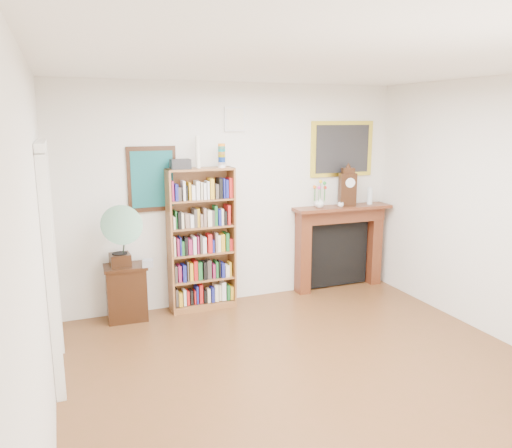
{
  "coord_description": "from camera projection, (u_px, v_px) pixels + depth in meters",
  "views": [
    {
      "loc": [
        -2.08,
        -3.49,
        2.36
      ],
      "look_at": [
        -0.06,
        1.6,
        1.2
      ],
      "focal_mm": 35.0,
      "sensor_mm": 36.0,
      "label": 1
    }
  ],
  "objects": [
    {
      "name": "cd_stack",
      "position": [
        148.0,
        263.0,
        5.8
      ],
      "size": [
        0.14,
        0.14,
        0.08
      ],
      "primitive_type": "cube",
      "rotation": [
        0.0,
        0.0,
        -0.21
      ],
      "color": "#B9B9C6",
      "rests_on": "side_cabinet"
    },
    {
      "name": "bottle_left",
      "position": [
        370.0,
        196.0,
        6.96
      ],
      "size": [
        0.07,
        0.07,
        0.24
      ],
      "primitive_type": "cylinder",
      "color": "silver",
      "rests_on": "fireplace"
    },
    {
      "name": "flower_vase",
      "position": [
        319.0,
        203.0,
        6.7
      ],
      "size": [
        0.17,
        0.17,
        0.14
      ],
      "primitive_type": "imported",
      "rotation": [
        0.0,
        0.0,
        0.41
      ],
      "color": "silver",
      "rests_on": "fireplace"
    },
    {
      "name": "side_cabinet",
      "position": [
        127.0,
        293.0,
        5.92
      ],
      "size": [
        0.5,
        0.38,
        0.67
      ],
      "primitive_type": "cube",
      "rotation": [
        0.0,
        0.0,
        -0.04
      ],
      "color": "black",
      "rests_on": "floor"
    },
    {
      "name": "teacup",
      "position": [
        341.0,
        205.0,
        6.75
      ],
      "size": [
        0.09,
        0.09,
        0.06
      ],
      "primitive_type": "imported",
      "rotation": [
        0.0,
        0.0,
        -0.12
      ],
      "color": "white",
      "rests_on": "fireplace"
    },
    {
      "name": "room",
      "position": [
        334.0,
        237.0,
        4.12
      ],
      "size": [
        4.51,
        5.01,
        2.81
      ],
      "color": "brown",
      "rests_on": "ground"
    },
    {
      "name": "gilt_painting",
      "position": [
        342.0,
        149.0,
        6.82
      ],
      "size": [
        0.95,
        0.04,
        0.75
      ],
      "color": "gold",
      "rests_on": "back_wall"
    },
    {
      "name": "door_casing",
      "position": [
        50.0,
        244.0,
        4.45
      ],
      "size": [
        0.08,
        1.02,
        2.17
      ],
      "color": "white",
      "rests_on": "left_wall"
    },
    {
      "name": "mantel_clock",
      "position": [
        348.0,
        188.0,
        6.81
      ],
      "size": [
        0.25,
        0.17,
        0.52
      ],
      "rotation": [
        0.0,
        0.0,
        -0.22
      ],
      "color": "black",
      "rests_on": "fireplace"
    },
    {
      "name": "bookshelf",
      "position": [
        201.0,
        232.0,
        6.15
      ],
      "size": [
        0.82,
        0.29,
        2.04
      ],
      "rotation": [
        0.0,
        0.0,
        0.0
      ],
      "color": "brown",
      "rests_on": "floor"
    },
    {
      "name": "gramophone",
      "position": [
        120.0,
        232.0,
        5.65
      ],
      "size": [
        0.48,
        0.59,
        0.75
      ],
      "rotation": [
        0.0,
        0.0,
        0.05
      ],
      "color": "black",
      "rests_on": "side_cabinet"
    },
    {
      "name": "small_picture",
      "position": [
        235.0,
        119.0,
        6.18
      ],
      "size": [
        0.26,
        0.04,
        0.3
      ],
      "color": "white",
      "rests_on": "back_wall"
    },
    {
      "name": "teal_poster",
      "position": [
        152.0,
        179.0,
        5.94
      ],
      "size": [
        0.58,
        0.04,
        0.78
      ],
      "color": "black",
      "rests_on": "back_wall"
    },
    {
      "name": "fireplace",
      "position": [
        339.0,
        239.0,
        6.98
      ],
      "size": [
        1.41,
        0.37,
        1.18
      ],
      "rotation": [
        0.0,
        0.0,
        -0.03
      ],
      "color": "#4E1E12",
      "rests_on": "floor"
    },
    {
      "name": "bottle_right",
      "position": [
        370.0,
        197.0,
        6.97
      ],
      "size": [
        0.06,
        0.06,
        0.2
      ],
      "primitive_type": "cylinder",
      "color": "silver",
      "rests_on": "fireplace"
    }
  ]
}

